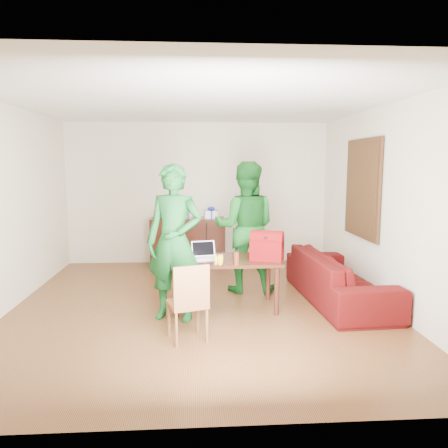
{
  "coord_description": "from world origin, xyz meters",
  "views": [
    {
      "loc": [
        -0.05,
        -5.72,
        1.92
      ],
      "look_at": [
        0.34,
        0.12,
        1.11
      ],
      "focal_mm": 35.0,
      "sensor_mm": 36.0,
      "label": 1
    }
  ],
  "objects": [
    {
      "name": "room",
      "position": [
        0.01,
        0.13,
        1.31
      ],
      "size": [
        5.2,
        5.7,
        2.9
      ],
      "color": "#442611",
      "rests_on": "ground"
    },
    {
      "name": "table",
      "position": [
        0.34,
        -0.08,
        0.59
      ],
      "size": [
        1.44,
        0.81,
        0.67
      ],
      "rotation": [
        0.0,
        0.0,
        0.0
      ],
      "color": "black",
      "rests_on": "ground"
    },
    {
      "name": "chair",
      "position": [
        -0.14,
        -1.12,
        0.25
      ],
      "size": [
        0.49,
        0.48,
        0.87
      ],
      "rotation": [
        0.0,
        0.0,
        0.3
      ],
      "color": "brown",
      "rests_on": "ground"
    },
    {
      "name": "person_near",
      "position": [
        -0.31,
        -0.43,
        0.96
      ],
      "size": [
        0.81,
        0.65,
        1.93
      ],
      "primitive_type": "imported",
      "rotation": [
        0.0,
        0.0,
        -0.3
      ],
      "color": "#125520",
      "rests_on": "ground"
    },
    {
      "name": "person_far",
      "position": [
        0.69,
        0.7,
        0.98
      ],
      "size": [
        1.06,
        0.89,
        1.95
      ],
      "primitive_type": "imported",
      "rotation": [
        0.0,
        0.0,
        2.98
      ],
      "color": "#13561A",
      "rests_on": "ground"
    },
    {
      "name": "laptop",
      "position": [
        0.08,
        -0.09,
        0.72
      ],
      "size": [
        0.35,
        0.28,
        0.22
      ],
      "rotation": [
        0.0,
        0.0,
        0.18
      ],
      "color": "white",
      "rests_on": "table"
    },
    {
      "name": "bananas",
      "position": [
        0.23,
        -0.45,
        0.7
      ],
      "size": [
        0.16,
        0.13,
        0.05
      ],
      "primitive_type": null,
      "rotation": [
        0.0,
        0.0,
        -0.3
      ],
      "color": "yellow",
      "rests_on": "table"
    },
    {
      "name": "bottle",
      "position": [
        0.45,
        -0.45,
        0.77
      ],
      "size": [
        0.08,
        0.08,
        0.19
      ],
      "primitive_type": "cylinder",
      "rotation": [
        0.0,
        0.0,
        -0.39
      ],
      "color": "#5E2415",
      "rests_on": "table"
    },
    {
      "name": "red_bag",
      "position": [
        0.88,
        -0.19,
        0.83
      ],
      "size": [
        0.47,
        0.37,
        0.31
      ],
      "primitive_type": "cube",
      "rotation": [
        0.0,
        0.0,
        -0.36
      ],
      "color": "#680A06",
      "rests_on": "table"
    },
    {
      "name": "sofa",
      "position": [
        1.95,
        0.13,
        0.33
      ],
      "size": [
        1.01,
        2.33,
        0.67
      ],
      "primitive_type": "imported",
      "rotation": [
        0.0,
        0.0,
        1.62
      ],
      "color": "#38070D",
      "rests_on": "ground"
    }
  ]
}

